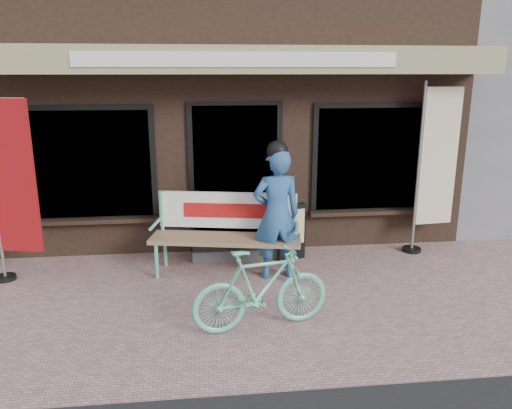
{
  "coord_description": "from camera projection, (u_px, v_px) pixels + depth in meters",
  "views": [
    {
      "loc": [
        -0.5,
        -5.09,
        2.62
      ],
      "look_at": [
        0.16,
        0.7,
        1.05
      ],
      "focal_mm": 35.0,
      "sensor_mm": 36.0,
      "label": 1
    }
  ],
  "objects": [
    {
      "name": "ground",
      "position": [
        249.0,
        311.0,
        5.62
      ],
      "size": [
        70.0,
        70.0,
        0.0
      ],
      "primitive_type": "plane",
      "color": "#AB8682",
      "rests_on": "ground"
    },
    {
      "name": "storefront",
      "position": [
        223.0,
        51.0,
        9.61
      ],
      "size": [
        7.0,
        6.77,
        6.0
      ],
      "color": "black",
      "rests_on": "ground"
    },
    {
      "name": "bench",
      "position": [
        226.0,
        227.0,
        6.58
      ],
      "size": [
        2.02,
        0.86,
        1.06
      ],
      "rotation": [
        0.0,
        0.0,
        -0.19
      ],
      "color": "#67CAAB",
      "rests_on": "ground"
    },
    {
      "name": "person",
      "position": [
        277.0,
        212.0,
        6.34
      ],
      "size": [
        0.65,
        0.46,
        1.79
      ],
      "rotation": [
        0.0,
        0.0,
        0.09
      ],
      "color": "#2A5891",
      "rests_on": "ground"
    },
    {
      "name": "bicycle",
      "position": [
        261.0,
        289.0,
        5.14
      ],
      "size": [
        1.52,
        0.68,
        0.88
      ],
      "primitive_type": "imported",
      "rotation": [
        0.0,
        0.0,
        1.76
      ],
      "color": "#67CAAB",
      "rests_on": "ground"
    },
    {
      "name": "nobori_red",
      "position": [
        11.0,
        187.0,
        6.12
      ],
      "size": [
        0.71,
        0.31,
        2.39
      ],
      "rotation": [
        0.0,
        0.0,
        -0.21
      ],
      "color": "gray",
      "rests_on": "ground"
    },
    {
      "name": "nobori_cream",
      "position": [
        435.0,
        166.0,
        7.19
      ],
      "size": [
        0.73,
        0.3,
        2.49
      ],
      "rotation": [
        0.0,
        0.0,
        0.09
      ],
      "color": "gray",
      "rests_on": "ground"
    },
    {
      "name": "menu_stand",
      "position": [
        292.0,
        232.0,
        7.04
      ],
      "size": [
        0.41,
        0.2,
        0.82
      ],
      "rotation": [
        0.0,
        0.0,
        0.31
      ],
      "color": "black",
      "rests_on": "ground"
    }
  ]
}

